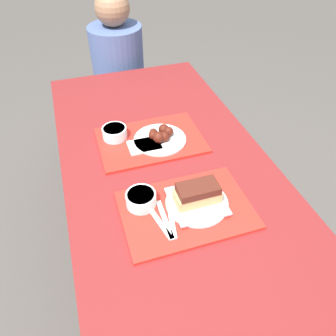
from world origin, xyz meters
name	(u,v)px	position (x,y,z in m)	size (l,w,h in m)	color
ground_plane	(171,274)	(0.00, 0.00, 0.00)	(12.00, 12.00, 0.00)	#4C4742
picnic_table	(172,190)	(0.00, 0.00, 0.67)	(0.83, 1.86, 0.76)	maroon
picnic_bench_far	(121,107)	(0.00, 1.15, 0.38)	(0.79, 0.28, 0.45)	maroon
tray_near	(186,210)	(-0.01, -0.20, 0.76)	(0.45, 0.31, 0.01)	red
tray_far	(151,140)	(-0.03, 0.22, 0.76)	(0.45, 0.31, 0.01)	red
bowl_coleslaw_near	(141,199)	(-0.16, -0.13, 0.80)	(0.11, 0.11, 0.05)	white
brisket_sandwich_plate	(197,197)	(0.03, -0.18, 0.80)	(0.22, 0.22, 0.09)	white
plastic_fork_near	(165,219)	(-0.10, -0.22, 0.77)	(0.02, 0.17, 0.00)	white
plastic_knife_near	(171,218)	(-0.08, -0.22, 0.77)	(0.05, 0.17, 0.00)	white
plastic_spoon_near	(159,221)	(-0.12, -0.22, 0.77)	(0.05, 0.17, 0.00)	white
bowl_coleslaw_far	(115,132)	(-0.17, 0.28, 0.80)	(0.11, 0.11, 0.05)	white
wings_plate_far	(161,136)	(0.02, 0.21, 0.79)	(0.23, 0.23, 0.06)	white
napkin_far	(145,145)	(-0.06, 0.18, 0.77)	(0.14, 0.10, 0.01)	white
person_seated_across	(117,58)	(0.01, 1.15, 0.75)	(0.33, 0.33, 0.70)	#4C6093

